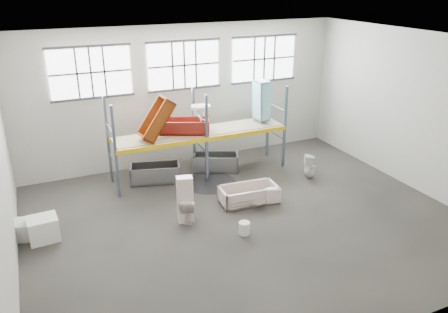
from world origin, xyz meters
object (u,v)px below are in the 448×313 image
blue_tub_upright (261,100)px  toilet_beige (188,209)px  steel_tub_right (216,162)px  rust_tub_flat (185,126)px  steel_tub_left (155,173)px  bucket (244,228)px  cistern_tall (185,200)px  carton_near (43,229)px  bathtub_beige (248,194)px  toilet_white (310,166)px

blue_tub_upright → toilet_beige: bearing=-142.8°
steel_tub_right → rust_tub_flat: rust_tub_flat is taller
toilet_beige → steel_tub_left: toilet_beige is taller
bucket → cistern_tall: bearing=133.6°
blue_tub_upright → carton_near: size_ratio=1.87×
rust_tub_flat → bucket: bearing=-88.2°
bucket → carton_near: (-4.96, 1.92, 0.15)m
bathtub_beige → steel_tub_right: steel_tub_right is taller
toilet_white → steel_tub_right: size_ratio=0.53×
bucket → steel_tub_right: bearing=76.9°
blue_tub_upright → bucket: size_ratio=4.00×
cistern_tall → steel_tub_left: size_ratio=0.83×
bathtub_beige → toilet_white: bearing=19.1°
toilet_beige → carton_near: 3.88m
bathtub_beige → steel_tub_right: size_ratio=1.10×
steel_tub_right → bathtub_beige: bearing=-91.3°
toilet_beige → steel_tub_right: 3.66m
toilet_beige → blue_tub_upright: (3.90, 2.96, 2.04)m
cistern_tall → toilet_white: (4.91, 1.05, -0.26)m
toilet_white → bathtub_beige: bearing=-50.7°
cistern_tall → bucket: bearing=-33.8°
toilet_white → blue_tub_upright: bearing=-130.2°
bathtub_beige → cistern_tall: size_ratio=1.28×
bucket → bathtub_beige: bearing=59.8°
toilet_beige → rust_tub_flat: size_ratio=0.43×
cistern_tall → rust_tub_flat: (1.08, 3.00, 1.13)m
cistern_tall → blue_tub_upright: 5.28m
toilet_beige → blue_tub_upright: blue_tub_upright is taller
bathtub_beige → rust_tub_flat: bearing=116.5°
steel_tub_left → steel_tub_right: 2.27m
cistern_tall → carton_near: bearing=-177.1°
blue_tub_upright → bucket: bearing=-122.9°
steel_tub_left → steel_tub_right: steel_tub_left is taller
rust_tub_flat → bucket: (0.14, -4.28, -1.64)m
bathtub_beige → toilet_white: 2.85m
toilet_beige → steel_tub_right: bearing=-101.6°
rust_tub_flat → toilet_beige: bearing=-108.4°
rust_tub_flat → blue_tub_upright: blue_tub_upright is taller
toilet_white → carton_near: bearing=-62.5°
bathtub_beige → cistern_tall: (-2.16, -0.33, 0.43)m
cistern_tall → rust_tub_flat: rust_tub_flat is taller
bathtub_beige → toilet_beige: bearing=-167.4°
bathtub_beige → carton_near: size_ratio=2.34×
bathtub_beige → steel_tub_left: bearing=134.8°
carton_near → rust_tub_flat: bearing=26.1°
steel_tub_right → rust_tub_flat: bearing=-178.6°
bathtub_beige → rust_tub_flat: size_ratio=1.07×
steel_tub_left → steel_tub_right: size_ratio=1.03×
rust_tub_flat → steel_tub_left: bearing=-176.8°
toilet_beige → steel_tub_right: toilet_beige is taller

